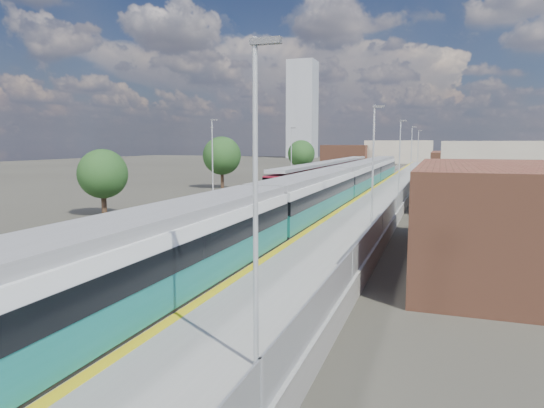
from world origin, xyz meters
The scene contains 12 objects.
ground centered at (0.00, 50.00, 0.00)m, with size 320.00×320.00×0.00m, color #47443A.
ballast_bed centered at (-2.25, 52.50, 0.03)m, with size 10.50×155.00×0.06m, color #565451.
tracks centered at (-1.65, 54.18, 0.11)m, with size 8.96×160.00×0.17m.
platform_right centered at (5.28, 52.49, 0.54)m, with size 4.70×155.00×8.52m.
platform_left centered at (-9.05, 52.49, 0.52)m, with size 4.30×155.00×8.52m.
buildings centered at (-18.12, 138.60, 10.70)m, with size 72.00×185.50×40.00m.
green_train centered at (1.50, 36.81, 2.32)m, with size 2.99×83.21×3.29m.
red_train centered at (-5.50, 65.73, 1.99)m, with size 2.67×54.15×3.37m.
tree_a centered at (-16.78, 26.20, 3.61)m, with size 4.23×4.23×5.73m.
tree_b centered at (-18.01, 52.84, 4.49)m, with size 5.26×5.26×7.13m.
tree_c centered at (-13.93, 78.59, 4.27)m, with size 5.00×5.00×6.78m.
tree_d centered at (22.37, 60.96, 4.11)m, with size 4.82×4.82×6.54m.
Camera 1 is at (10.53, -8.15, 6.24)m, focal length 32.00 mm.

